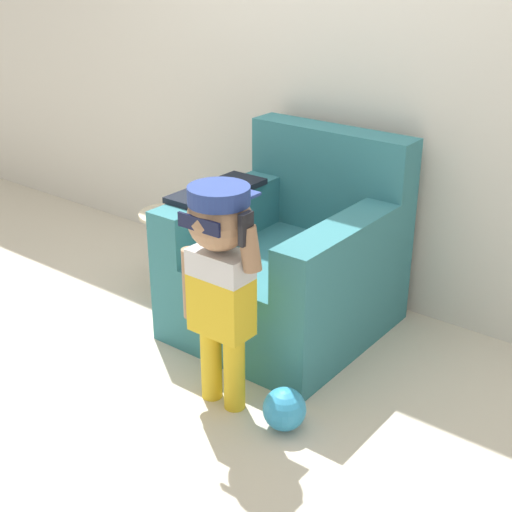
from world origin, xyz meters
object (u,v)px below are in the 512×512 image
object	(u,v)px
armchair	(290,264)
toy_ball	(284,409)
side_table	(171,244)
person_child	(220,264)

from	to	relation	value
armchair	toy_ball	xyz separation A→B (m)	(0.49, -0.73, -0.26)
armchair	side_table	world-z (taller)	armchair
side_table	toy_ball	distance (m)	1.44
person_child	side_table	world-z (taller)	person_child
toy_ball	side_table	bearing A→B (deg)	152.75
person_child	side_table	bearing A→B (deg)	144.70
armchair	side_table	xyz separation A→B (m)	(-0.78, -0.08, -0.06)
side_table	toy_ball	size ratio (longest dim) A/B	2.58
armchair	toy_ball	size ratio (longest dim) A/B	5.45
person_child	side_table	size ratio (longest dim) A/B	2.12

